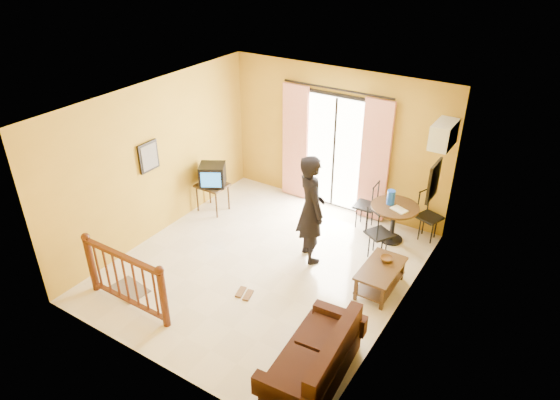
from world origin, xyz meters
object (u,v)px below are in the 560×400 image
Objects in this scene: television at (212,175)px; dining_table at (394,213)px; sofa at (317,360)px; coffee_table at (380,274)px; standing_person at (311,209)px.

television is 3.49m from dining_table.
sofa is at bearing -84.18° from dining_table.
coffee_table is 1.51m from standing_person.
dining_table is 1.65m from standing_person.
sofa is (0.35, -3.47, -0.27)m from dining_table.
dining_table is 0.88× the size of coffee_table.
standing_person is at bearing 117.00° from sofa.
coffee_table is 0.58× the size of sofa.
sofa is at bearing -65.39° from television.
television is 4.56m from sofa.
television reaches higher than coffee_table.
dining_table is at bearing -88.14° from standing_person.
dining_table is at bearing 103.98° from coffee_table.
television reaches higher than sofa.
sofa is 2.68m from standing_person.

